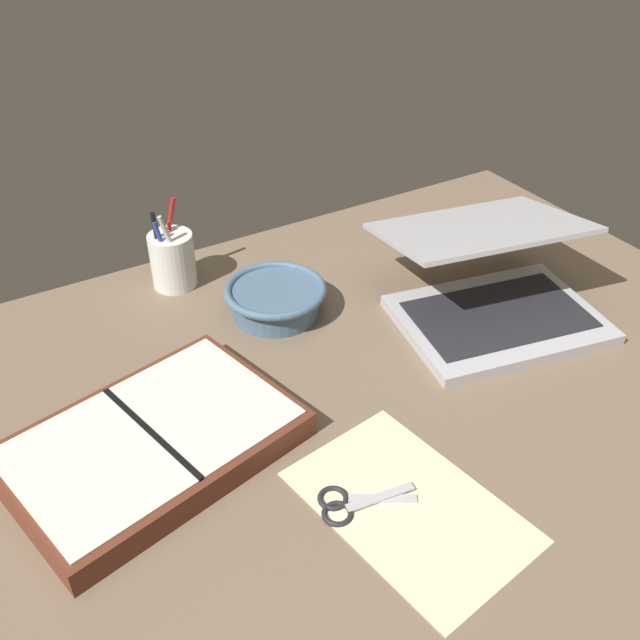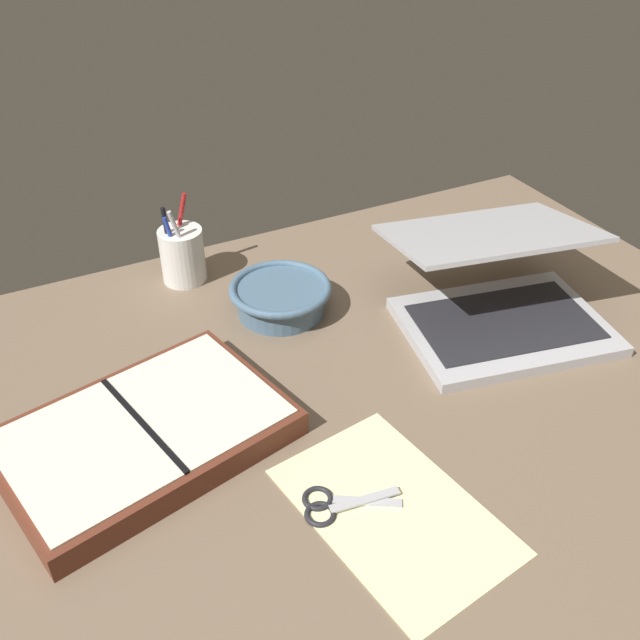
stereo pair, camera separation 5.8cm
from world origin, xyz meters
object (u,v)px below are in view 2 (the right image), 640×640
at_px(bowl, 280,297).
at_px(pen_cup, 182,255).
at_px(planner, 144,434).
at_px(scissors, 330,505).
at_px(laptop, 498,293).

relative_size(bowl, pen_cup, 1.09).
height_order(bowl, planner, bowl).
height_order(planner, scissors, planner).
height_order(laptop, scissors, laptop).
height_order(bowl, pen_cup, pen_cup).
bearing_deg(pen_cup, planner, -115.18).
xyz_separation_m(bowl, planner, (-0.29, -0.21, -0.01)).
height_order(laptop, bowl, laptop).
bearing_deg(scissors, planner, 149.20).
bearing_deg(bowl, planner, -144.75).
relative_size(planner, scissors, 3.32).
xyz_separation_m(bowl, pen_cup, (-0.11, 0.17, 0.02)).
height_order(pen_cup, scissors, pen_cup).
bearing_deg(laptop, pen_cup, 150.77).
relative_size(laptop, scissors, 3.10).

